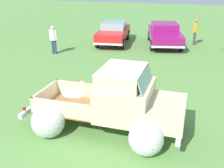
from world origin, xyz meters
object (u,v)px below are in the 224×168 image
(vintage_pickup_truck, at_px, (116,106))
(spectator_0, at_px, (53,38))
(show_car_1, at_px, (164,33))
(show_car_0, at_px, (114,32))
(spectator_2, at_px, (195,30))
(lane_cone_0, at_px, (82,85))

(vintage_pickup_truck, distance_m, spectator_0, 9.07)
(show_car_1, bearing_deg, show_car_0, -95.04)
(show_car_1, distance_m, spectator_2, 2.04)
(spectator_0, relative_size, lane_cone_0, 2.61)
(vintage_pickup_truck, distance_m, spectator_2, 11.84)
(show_car_0, height_order, spectator_0, spectator_0)
(vintage_pickup_truck, height_order, lane_cone_0, vintage_pickup_truck)
(vintage_pickup_truck, bearing_deg, show_car_1, 90.13)
(show_car_0, distance_m, spectator_0, 4.39)
(show_car_1, height_order, spectator_2, spectator_2)
(vintage_pickup_truck, relative_size, spectator_2, 2.74)
(show_car_1, xyz_separation_m, spectator_2, (1.90, 0.72, 0.18))
(show_car_0, relative_size, lane_cone_0, 7.26)
(lane_cone_0, bearing_deg, show_car_1, 76.69)
(show_car_0, relative_size, show_car_1, 0.93)
(show_car_1, relative_size, lane_cone_0, 7.81)
(show_car_0, relative_size, spectator_2, 2.71)
(vintage_pickup_truck, relative_size, show_car_1, 0.94)
(spectator_2, relative_size, lane_cone_0, 2.68)
(show_car_0, xyz_separation_m, lane_cone_0, (1.25, -8.29, -0.47))
(lane_cone_0, bearing_deg, vintage_pickup_truck, -47.19)
(spectator_0, bearing_deg, show_car_1, 132.87)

